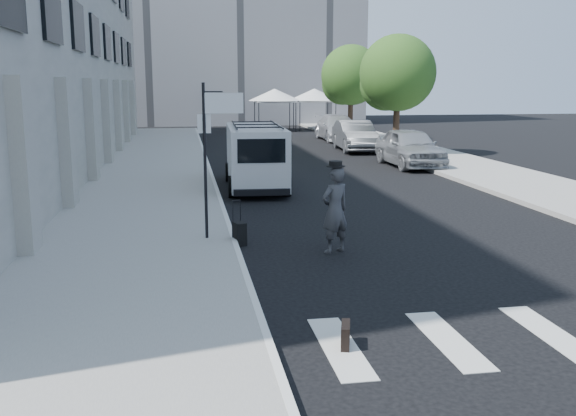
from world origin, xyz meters
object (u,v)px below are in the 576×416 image
object	(u,v)px
parked_car_a	(410,147)
parked_car_b	(355,136)
cargo_van	(255,156)
briefcase	(346,335)
parked_car_c	(338,128)
businessman	(335,210)
suitcase	(239,233)

from	to	relation	value
parked_car_a	parked_car_b	xyz separation A→B (m)	(-0.64, 6.78, -0.03)
cargo_van	briefcase	bearing A→B (deg)	-88.97
briefcase	cargo_van	distance (m)	14.10
parked_car_b	parked_car_c	size ratio (longest dim) A/B	0.90
briefcase	parked_car_a	bearing A→B (deg)	83.24
businessman	suitcase	distance (m)	2.32
cargo_van	parked_car_b	xyz separation A→B (m)	(6.73, 11.46, -0.30)
suitcase	parked_car_a	distance (m)	15.42
briefcase	cargo_van	world-z (taller)	cargo_van
briefcase	cargo_van	size ratio (longest dim) A/B	0.08
businessman	suitcase	size ratio (longest dim) A/B	1.86
cargo_van	parked_car_a	bearing A→B (deg)	34.86
parked_car_b	parked_car_c	xyz separation A→B (m)	(0.64, 6.53, -0.02)
businessman	parked_car_b	world-z (taller)	businessman
parked_car_a	parked_car_b	bearing A→B (deg)	95.32
cargo_van	parked_car_a	xyz separation A→B (m)	(7.38, 4.69, -0.27)
suitcase	parked_car_c	distance (m)	27.46
cargo_van	parked_car_c	distance (m)	19.45
businessman	briefcase	distance (m)	5.16
parked_car_a	cargo_van	bearing A→B (deg)	-147.66
businessman	parked_car_c	distance (m)	27.87
businessman	parked_car_a	xyz separation A→B (m)	(6.68, 13.75, -0.10)
briefcase	suitcase	world-z (taller)	suitcase
briefcase	suitcase	distance (m)	6.08
businessman	cargo_van	bearing A→B (deg)	-111.61
briefcase	suitcase	bearing A→B (deg)	114.61
cargo_van	parked_car_a	size ratio (longest dim) A/B	1.15
suitcase	parked_car_b	xyz separation A→B (m)	(8.03, 19.52, 0.55)
businessman	suitcase	world-z (taller)	businessman
cargo_van	parked_car_b	size ratio (longest dim) A/B	1.16
parked_car_a	suitcase	bearing A→B (deg)	-124.32
cargo_van	parked_car_c	xyz separation A→B (m)	(7.38, 18.00, -0.32)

